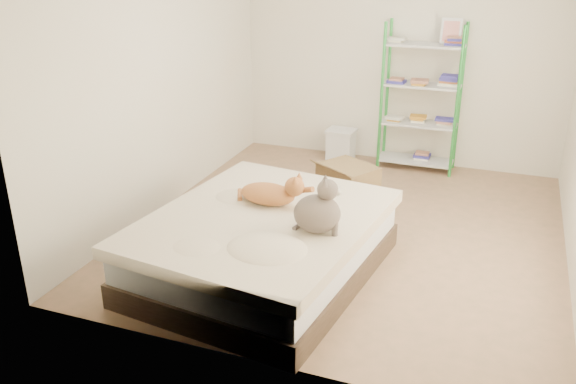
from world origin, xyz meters
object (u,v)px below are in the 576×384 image
at_px(bed, 263,245).
at_px(orange_cat, 268,191).
at_px(shelf_unit, 421,98).
at_px(grey_cat, 317,206).
at_px(white_bin, 341,145).
at_px(cardboard_box, 348,183).

distance_m(bed, orange_cat, 0.44).
bearing_deg(shelf_unit, grey_cat, -94.90).
bearing_deg(white_bin, grey_cat, -77.67).
xyz_separation_m(orange_cat, shelf_unit, (0.80, 2.70, 0.23)).
bearing_deg(orange_cat, bed, -76.86).
distance_m(bed, shelf_unit, 3.08).
bearing_deg(grey_cat, cardboard_box, -6.74).
relative_size(grey_cat, cardboard_box, 0.59).
distance_m(bed, cardboard_box, 1.74).
relative_size(orange_cat, cardboard_box, 0.77).
bearing_deg(cardboard_box, white_bin, 140.25).
xyz_separation_m(bed, shelf_unit, (0.75, 2.93, 0.60)).
height_order(bed, cardboard_box, bed).
xyz_separation_m(bed, orange_cat, (-0.05, 0.23, 0.37)).
xyz_separation_m(orange_cat, grey_cat, (0.54, -0.35, 0.10)).
relative_size(bed, shelf_unit, 1.28).
relative_size(orange_cat, shelf_unit, 0.32).
height_order(orange_cat, shelf_unit, shelf_unit).
height_order(orange_cat, grey_cat, grey_cat).
bearing_deg(grey_cat, orange_cat, 42.25).
xyz_separation_m(grey_cat, shelf_unit, (0.26, 3.05, 0.12)).
bearing_deg(orange_cat, cardboard_box, 79.83).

